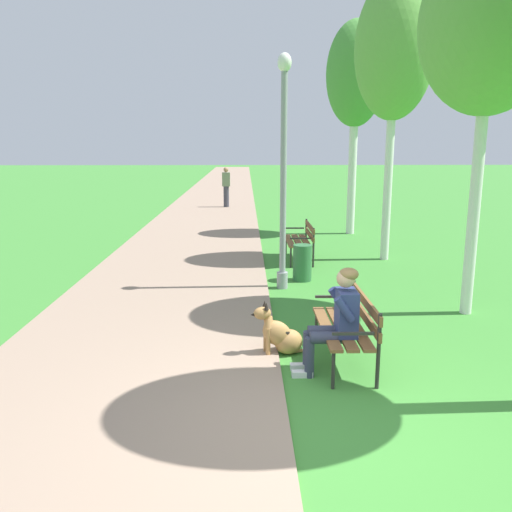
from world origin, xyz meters
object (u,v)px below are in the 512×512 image
Objects in this scene: dog_shepherd at (281,335)px; birch_tree_fourth at (356,76)px; park_bench_mid at (302,238)px; pedestrian_distant at (226,187)px; person_seated_on_near_bench at (337,317)px; birch_tree_third at (395,50)px; lamp_post_near at (283,171)px; birch_tree_second at (490,25)px; litter_bin at (302,263)px; park_bench_near at (349,322)px.

dog_shepherd is 10.29m from birch_tree_fourth.
park_bench_mid is 10.17m from pedestrian_distant.
birch_tree_third is at bearing 70.55° from person_seated_on_near_bench.
person_seated_on_near_bench is at bearing -43.09° from dog_shepherd.
lamp_post_near reaches higher than pedestrian_distant.
birch_tree_second reaches higher than litter_bin.
birch_tree_third is 8.64× the size of litter_bin.
birch_tree_third is at bearing 43.82° from lamp_post_near.
birch_tree_fourth is at bearing 63.28° from park_bench_mid.
lamp_post_near is 1.90m from litter_bin.
person_seated_on_near_bench is at bearing -92.23° from park_bench_mid.
pedestrian_distant is (-1.81, 15.95, 0.16)m from person_seated_on_near_bench.
dog_shepherd is at bearing 161.27° from park_bench_near.
park_bench_near is at bearing -18.73° from dog_shepherd.
park_bench_near is 1.81× the size of dog_shepherd.
person_seated_on_near_bench reaches higher than park_bench_near.
lamp_post_near is 3.80m from birch_tree_second.
pedestrian_distant is (-3.95, 9.88, -3.68)m from birch_tree_third.
birch_tree_fourth is (1.84, 9.31, 3.91)m from park_bench_near.
park_bench_mid is at bearing 87.77° from person_seated_on_near_bench.
lamp_post_near is at bearing -83.27° from pedestrian_distant.
birch_tree_fourth is at bearing -58.76° from pedestrian_distant.
lamp_post_near reaches higher than litter_bin.
birch_tree_third is 3.52m from birch_tree_fourth.
birch_tree_third reaches higher than pedestrian_distant.
person_seated_on_near_bench is at bearing -84.39° from lamp_post_near.
person_seated_on_near_bench reaches higher than dog_shepherd.
dog_shepherd is 3.63m from lamp_post_near.
park_bench_near is at bearing -90.27° from park_bench_mid.
birch_tree_fourth reaches higher than dog_shepherd.
birch_tree_third reaches higher than park_bench_mid.
birch_tree_fourth reaches higher than park_bench_near.
park_bench_mid is 1.81× the size of dog_shepherd.
lamp_post_near is at bearing 99.52° from park_bench_near.
pedestrian_distant is at bearing 111.82° from birch_tree_third.
birch_tree_fourth is 8.46× the size of litter_bin.
person_seated_on_near_bench is 4.22m from litter_bin.
park_bench_mid is 1.80m from litter_bin.
birch_tree_fourth is (-0.10, 3.52, -0.10)m from birch_tree_third.
dog_shepherd is 1.18× the size of litter_bin.
lamp_post_near reaches higher than park_bench_mid.
park_bench_mid is 2.14× the size of litter_bin.
dog_shepherd is 5.23m from birch_tree_second.
birch_tree_second is at bearing -72.98° from pedestrian_distant.
litter_bin is at bearing 52.07° from lamp_post_near.
park_bench_mid is at bearing -116.72° from birch_tree_fourth.
pedestrian_distant reaches higher than park_bench_near.
litter_bin is (-2.08, -1.86, -4.17)m from birch_tree_third.
dog_shepherd is 7.49m from birch_tree_third.
person_seated_on_near_bench is 3.96m from lamp_post_near.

